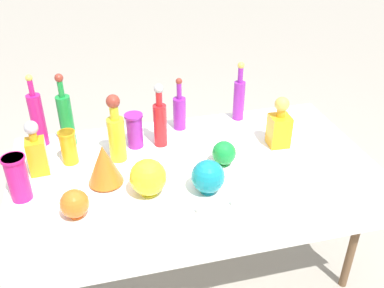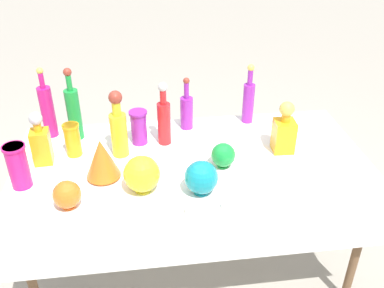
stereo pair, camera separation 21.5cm
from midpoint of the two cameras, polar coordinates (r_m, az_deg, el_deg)
name	(u,v)px [view 2 (the right image)]	position (r m, az deg, el deg)	size (l,w,h in m)	color
ground_plane	(192,264)	(2.70, 2.37, -15.83)	(40.00, 40.00, 0.00)	#A0998C
display_table	(193,173)	(2.21, 2.88, -3.96)	(1.81, 0.92, 0.76)	white
tall_bottle_0	(118,128)	(2.18, -7.03, 2.03)	(0.09, 0.09, 0.36)	yellow
tall_bottle_1	(47,110)	(2.44, -16.37, 4.33)	(0.07, 0.07, 0.40)	#C61972
tall_bottle_2	(164,119)	(2.28, -1.08, 3.27)	(0.07, 0.07, 0.36)	red
tall_bottle_3	(74,111)	(2.38, -13.04, 4.20)	(0.07, 0.07, 0.41)	#198C38
tall_bottle_4	(249,100)	(2.53, 9.97, 5.76)	(0.07, 0.07, 0.36)	purple
tall_bottle_5	(187,110)	(2.44, 1.79, 4.45)	(0.07, 0.07, 0.31)	purple
square_decanter_0	(284,130)	(2.30, 14.84, 1.68)	(0.11, 0.11, 0.28)	orange
square_decanter_1	(41,142)	(2.22, -16.98, 0.19)	(0.10, 0.10, 0.28)	orange
slender_vase_0	(139,126)	(2.30, -4.48, 2.30)	(0.10, 0.10, 0.19)	purple
slender_vase_1	(18,165)	(2.08, -19.52, -2.78)	(0.10, 0.10, 0.22)	#C61972
slender_vase_2	(72,139)	(2.26, -13.07, 0.59)	(0.09, 0.09, 0.18)	orange
fluted_vase_0	(102,158)	(2.04, -9.03, -2.02)	(0.17, 0.17, 0.21)	orange
round_bowl_0	(223,155)	(2.13, 7.06, -1.57)	(0.12, 0.12, 0.13)	#198C38
round_bowl_1	(67,195)	(1.91, -13.27, -6.71)	(0.12, 0.12, 0.13)	orange
round_bowl_2	(142,174)	(1.95, -3.57, -4.14)	(0.17, 0.17, 0.18)	yellow
round_bowl_3	(201,177)	(1.94, 4.42, -4.58)	(0.15, 0.15, 0.16)	teal
price_tag_left	(191,209)	(1.86, 3.24, -8.83)	(0.05, 0.01, 0.05)	white
price_tag_center	(242,200)	(1.94, 9.90, -7.43)	(0.06, 0.01, 0.03)	white
price_tag_right	(227,204)	(1.91, 7.98, -8.00)	(0.05, 0.01, 0.04)	white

